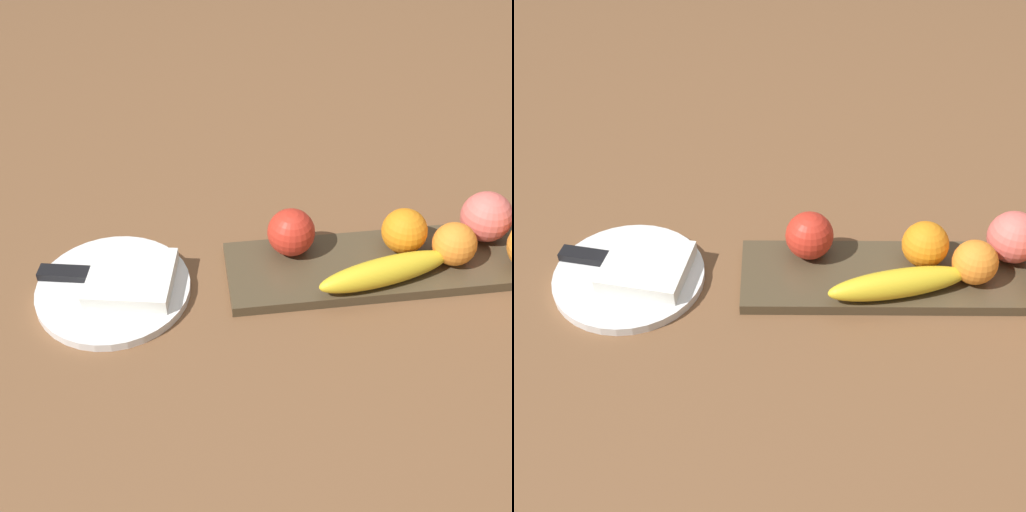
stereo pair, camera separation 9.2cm
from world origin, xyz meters
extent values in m
plane|color=brown|center=(0.00, 0.00, 0.00)|extent=(2.40, 2.40, 0.00)
cube|color=#4B3D29|center=(-0.03, -0.01, 0.01)|extent=(0.48, 0.13, 0.02)
sphere|color=red|center=(-0.18, 0.03, 0.05)|extent=(0.07, 0.07, 0.07)
ellipsoid|color=yellow|center=(-0.06, -0.06, 0.04)|extent=(0.20, 0.08, 0.04)
sphere|color=orange|center=(-0.02, 0.01, 0.05)|extent=(0.07, 0.07, 0.07)
sphere|color=orange|center=(0.05, -0.03, 0.05)|extent=(0.06, 0.06, 0.06)
sphere|color=#E8665B|center=(0.11, 0.02, 0.05)|extent=(0.07, 0.07, 0.07)
cylinder|color=white|center=(-0.43, -0.01, 0.01)|extent=(0.21, 0.21, 0.01)
cube|color=white|center=(-0.40, -0.01, 0.02)|extent=(0.13, 0.13, 0.02)
cube|color=silver|center=(-0.43, 0.00, 0.01)|extent=(0.15, 0.05, 0.00)
cube|color=black|center=(-0.49, 0.01, 0.02)|extent=(0.09, 0.04, 0.01)
camera|label=1|loc=(-0.32, -0.69, 0.67)|focal=47.38mm
camera|label=2|loc=(-0.23, -0.70, 0.67)|focal=47.38mm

